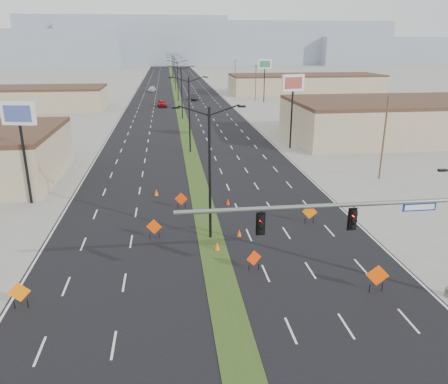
{
  "coord_description": "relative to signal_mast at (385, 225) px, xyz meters",
  "views": [
    {
      "loc": [
        -2.88,
        -18.49,
        14.16
      ],
      "look_at": [
        1.22,
        13.3,
        3.2
      ],
      "focal_mm": 35.0,
      "sensor_mm": 36.0,
      "label": 1
    }
  ],
  "objects": [
    {
      "name": "construction_sign_5",
      "position": [
        -0.17,
        11.71,
        -3.85
      ],
      "size": [
        1.15,
        0.46,
        1.61
      ],
      "rotation": [
        0.0,
        0.0,
        -0.36
      ],
      "color": "orange",
      "rests_on": "ground"
    },
    {
      "name": "pole_sign_east_near",
      "position": [
        5.67,
        38.64,
        3.53
      ],
      "size": [
        3.29,
        1.18,
        10.15
      ],
      "rotation": [
        0.0,
        0.0,
        0.26
      ],
      "color": "black",
      "rests_on": "ground"
    },
    {
      "name": "cone_3",
      "position": [
        -12.85,
        20.36,
        -4.46
      ],
      "size": [
        0.44,
        0.44,
        0.66
      ],
      "primitive_type": "cone",
      "rotation": [
        0.0,
        0.0,
        0.13
      ],
      "color": "#FA5505",
      "rests_on": "ground"
    },
    {
      "name": "building_se_near",
      "position": [
        25.44,
        43.0,
        -2.04
      ],
      "size": [
        36.0,
        18.0,
        5.5
      ],
      "primitive_type": "cube",
      "color": "tan",
      "rests_on": "ground"
    },
    {
      "name": "construction_sign_3",
      "position": [
        -6.24,
        4.51,
        -3.95
      ],
      "size": [
        1.05,
        0.38,
        1.45
      ],
      "rotation": [
        0.0,
        0.0,
        0.32
      ],
      "color": "#F13205",
      "rests_on": "ground"
    },
    {
      "name": "streetlight_0",
      "position": [
        -8.56,
        10.0,
        0.63
      ],
      "size": [
        5.15,
        0.24,
        10.02
      ],
      "color": "black",
      "rests_on": "ground"
    },
    {
      "name": "ground",
      "position": [
        -8.56,
        -2.0,
        -4.79
      ],
      "size": [
        600.0,
        600.0,
        0.0
      ],
      "primitive_type": "plane",
      "color": "gray",
      "rests_on": "ground"
    },
    {
      "name": "cone_2",
      "position": [
        -6.24,
        16.94,
        -4.49
      ],
      "size": [
        0.38,
        0.38,
        0.6
      ],
      "primitive_type": "cone",
      "rotation": [
        0.0,
        0.0,
        0.08
      ],
      "color": "red",
      "rests_on": "ground"
    },
    {
      "name": "utility_pole_0",
      "position": [
        11.44,
        23.0,
        -0.12
      ],
      "size": [
        1.6,
        0.2,
        9.0
      ],
      "color": "#4C3823",
      "rests_on": "ground"
    },
    {
      "name": "cone_1",
      "position": [
        -8.29,
        7.74,
        -4.47
      ],
      "size": [
        0.49,
        0.49,
        0.65
      ],
      "primitive_type": "cone",
      "rotation": [
        0.0,
        0.0,
        -0.31
      ],
      "color": "#FF6705",
      "rests_on": "ground"
    },
    {
      "name": "utility_pole_2",
      "position": [
        11.44,
        93.0,
        -0.12
      ],
      "size": [
        1.6,
        0.2,
        9.0
      ],
      "color": "#4C3823",
      "rests_on": "ground"
    },
    {
      "name": "mesa_center",
      "position": [
        31.44,
        298.0,
        9.21
      ],
      "size": [
        220.0,
        50.0,
        28.0
      ],
      "primitive_type": "cube",
      "color": "#8492A4",
      "rests_on": "ground"
    },
    {
      "name": "signal_mast",
      "position": [
        0.0,
        0.0,
        0.0
      ],
      "size": [
        16.3,
        0.6,
        8.0
      ],
      "color": "slate",
      "rests_on": "ground"
    },
    {
      "name": "car_far",
      "position": [
        -15.96,
        118.25,
        -4.06
      ],
      "size": [
        2.6,
        5.25,
        1.47
      ],
      "primitive_type": "imported",
      "rotation": [
        0.0,
        0.0,
        -0.11
      ],
      "color": "#AAAFB4",
      "rests_on": "ground"
    },
    {
      "name": "median_strip",
      "position": [
        -8.56,
        98.0,
        -4.79
      ],
      "size": [
        2.0,
        400.0,
        0.04
      ],
      "primitive_type": "cube",
      "color": "#284217",
      "rests_on": "ground"
    },
    {
      "name": "streetlight_2",
      "position": [
        -8.56,
        66.0,
        0.63
      ],
      "size": [
        5.15,
        0.24,
        10.02
      ],
      "color": "black",
      "rests_on": "ground"
    },
    {
      "name": "mesa_east",
      "position": [
        171.44,
        288.0,
        4.21
      ],
      "size": [
        160.0,
        50.0,
        18.0
      ],
      "primitive_type": "cube",
      "color": "#8492A4",
      "rests_on": "ground"
    },
    {
      "name": "building_se_far",
      "position": [
        29.44,
        108.0,
        -2.29
      ],
      "size": [
        44.0,
        16.0,
        5.0
      ],
      "primitive_type": "cube",
      "color": "tan",
      "rests_on": "ground"
    },
    {
      "name": "streetlight_5",
      "position": [
        -8.56,
        150.0,
        0.63
      ],
      "size": [
        5.15,
        0.24,
        10.02
      ],
      "color": "black",
      "rests_on": "ground"
    },
    {
      "name": "car_left",
      "position": [
        -12.63,
        83.89,
        -3.98
      ],
      "size": [
        2.46,
        4.94,
        1.62
      ],
      "primitive_type": "imported",
      "rotation": [
        0.0,
        0.0,
        0.12
      ],
      "color": "maroon",
      "rests_on": "ground"
    },
    {
      "name": "car_mid",
      "position": [
        -4.34,
        95.52,
        -4.02
      ],
      "size": [
        2.11,
        4.85,
        1.55
      ],
      "primitive_type": "imported",
      "rotation": [
        0.0,
        0.0,
        -0.1
      ],
      "color": "black",
      "rests_on": "ground"
    },
    {
      "name": "construction_sign_1",
      "position": [
        -12.82,
        10.32,
        -3.86
      ],
      "size": [
        1.17,
        0.3,
        1.59
      ],
      "rotation": [
        0.0,
        0.0,
        -0.22
      ],
      "color": "#FF4505",
      "rests_on": "ground"
    },
    {
      "name": "road_surface",
      "position": [
        -8.56,
        98.0,
        -4.79
      ],
      "size": [
        25.0,
        400.0,
        0.02
      ],
      "primitive_type": "cube",
      "color": "black",
      "rests_on": "ground"
    },
    {
      "name": "pole_sign_east_far",
      "position": [
        13.05,
        90.05,
        3.71
      ],
      "size": [
        3.39,
        0.61,
        10.36
      ],
      "rotation": [
        0.0,
        0.0,
        0.07
      ],
      "color": "black",
      "rests_on": "ground"
    },
    {
      "name": "construction_sign_2",
      "position": [
        -10.56,
        16.44,
        -3.9
      ],
      "size": [
        1.13,
        0.26,
        1.53
      ],
      "rotation": [
        0.0,
        0.0,
        -0.19
      ],
      "color": "#F43505",
      "rests_on": "ground"
    },
    {
      "name": "utility_pole_1",
      "position": [
        11.44,
        58.0,
        -0.12
      ],
      "size": [
        1.6,
        0.2,
        9.0
      ],
      "color": "#4C3823",
      "rests_on": "ground"
    },
    {
      "name": "utility_pole_3",
      "position": [
        11.44,
        128.0,
        -0.12
      ],
      "size": [
        1.6,
        0.2,
        9.0
      ],
      "color": "#4C3823",
      "rests_on": "ground"
    },
    {
      "name": "streetlight_4",
      "position": [
        -8.56,
        122.0,
        0.63
      ],
      "size": [
        5.15,
        0.24,
        10.02
      ],
      "color": "black",
      "rests_on": "ground"
    },
    {
      "name": "streetlight_3",
      "position": [
        -8.56,
        94.0,
        0.63
      ],
      "size": [
        5.15,
        0.24,
        10.02
      ],
      "color": "black",
      "rests_on": "ground"
    },
    {
      "name": "pole_sign_west",
      "position": [
        -24.4,
        19.76,
        2.84
      ],
      "size": [
        3.06,
        0.98,
        9.37
      ],
      "rotation": [
        0.0,
        0.0,
        -0.21
      ],
      "color": "black",
      "rests_on": "ground"
    },
    {
      "name": "streetlight_1",
      "position": [
        -8.56,
        38.0,
        0.63
      ],
      "size": [
        5.15,
        0.24,
        10.02
      ],
      "color": "black",
      "rests_on": "ground"
    },
    {
      "name": "cone_0",
      "position": [
        -6.32,
        9.94,
        -4.51
      ],
      "size": [
        0.35,
        0.35,
        0.56
      ],
      "primitive_type": "cone",
      "rotation": [
        0.0,
        0.0,
        -0.05
      ],
      "color": "#F05105",
      "rests_on": "ground"
    },
    {
      "name": "construction_sign_0",
      "position": [
        -20.06,
        1.95,
        -3.82
      ],
      "size": [
        1.23,
        0.15,
        1.65
      ],
      "rotation": [
        0.0,
        0.0,
        0.09
      ],
      "color": "orange",
      "rests_on": "ground"
    },
    {
      "name": "construction_sign_4",
      "position": [
        0.51,
        1.0,
        -3.73
      ],
      "size": [
        1.33,
        0.34,
        1.8
      ],
      "rotation": [
        0.0,
        0.0,
        -0.22
      ],
      "color": "#FF4D05",
      "rests_on": "ground"
    },
    {
      "name": "building_sw_far",
      "position": [
        -40.56,
        83.0,
        -2.54
      ],
      "size": [
        30.0,
        14.0,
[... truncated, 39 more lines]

